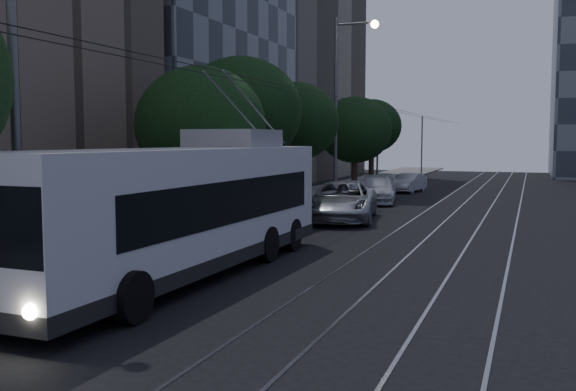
# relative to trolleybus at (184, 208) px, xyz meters

# --- Properties ---
(ground) EXTENTS (120.00, 120.00, 0.00)m
(ground) POSITION_rel_trolleybus_xyz_m (3.32, 1.21, -1.82)
(ground) COLOR black
(ground) RESTS_ON ground
(sidewalk) EXTENTS (5.00, 90.00, 0.15)m
(sidewalk) POSITION_rel_trolleybus_xyz_m (-4.18, 21.21, -1.75)
(sidewalk) COLOR #65635E
(sidewalk) RESTS_ON ground
(tram_rails) EXTENTS (4.52, 90.00, 0.02)m
(tram_rails) POSITION_rel_trolleybus_xyz_m (5.82, 21.21, -1.81)
(tram_rails) COLOR gray
(tram_rails) RESTS_ON ground
(overhead_wires) EXTENTS (2.23, 90.00, 6.00)m
(overhead_wires) POSITION_rel_trolleybus_xyz_m (-1.65, 21.21, 1.65)
(overhead_wires) COLOR black
(overhead_wires) RESTS_ON ground
(trolleybus) EXTENTS (3.00, 13.29, 5.63)m
(trolleybus) POSITION_rel_trolleybus_xyz_m (0.00, 0.00, 0.00)
(trolleybus) COLOR silver
(trolleybus) RESTS_ON ground
(pickup_silver) EXTENTS (3.93, 6.69, 1.75)m
(pickup_silver) POSITION_rel_trolleybus_xyz_m (0.62, 12.90, -0.95)
(pickup_silver) COLOR #AAADB2
(pickup_silver) RESTS_ON ground
(car_white_a) EXTENTS (2.85, 4.77, 1.52)m
(car_white_a) POSITION_rel_trolleybus_xyz_m (-0.98, 18.76, -1.06)
(car_white_a) COLOR white
(car_white_a) RESTS_ON ground
(car_white_b) EXTENTS (3.05, 5.62, 1.55)m
(car_white_b) POSITION_rel_trolleybus_xyz_m (0.24, 21.42, -1.05)
(car_white_b) COLOR silver
(car_white_b) RESTS_ON ground
(car_white_c) EXTENTS (1.97, 4.13, 1.31)m
(car_white_c) POSITION_rel_trolleybus_xyz_m (0.62, 29.73, -1.17)
(car_white_c) COLOR silver
(car_white_c) RESTS_ON ground
(car_white_d) EXTENTS (1.74, 3.87, 1.29)m
(car_white_d) POSITION_rel_trolleybus_xyz_m (-0.98, 30.71, -1.18)
(car_white_d) COLOR silver
(car_white_d) RESTS_ON ground
(tree_1) EXTENTS (4.97, 4.97, 6.43)m
(tree_1) POSITION_rel_trolleybus_xyz_m (-3.18, 6.81, 2.36)
(tree_1) COLOR #2F231A
(tree_1) RESTS_ON ground
(tree_2) EXTENTS (5.47, 5.47, 7.35)m
(tree_2) POSITION_rel_trolleybus_xyz_m (-3.66, 11.46, 3.05)
(tree_2) COLOR #2F231A
(tree_2) RESTS_ON ground
(tree_3) EXTENTS (4.66, 4.66, 6.71)m
(tree_3) POSITION_rel_trolleybus_xyz_m (-3.30, 17.52, 2.78)
(tree_3) COLOR #2F231A
(tree_3) RESTS_ON ground
(tree_4) EXTENTS (5.20, 5.20, 6.67)m
(tree_4) POSITION_rel_trolleybus_xyz_m (-3.18, 29.32, 2.49)
(tree_4) COLOR #2F231A
(tree_4) RESTS_ON ground
(tree_5) EXTENTS (4.83, 4.83, 6.91)m
(tree_5) POSITION_rel_trolleybus_xyz_m (-3.68, 36.45, 2.90)
(tree_5) COLOR #2F231A
(tree_5) RESTS_ON ground
(streetlamp_near) EXTENTS (2.37, 0.44, 9.78)m
(streetlamp_near) POSITION_rel_trolleybus_xyz_m (-2.07, -3.25, 4.08)
(streetlamp_near) COLOR slate
(streetlamp_near) RESTS_ON ground
(streetlamp_far) EXTENTS (2.51, 0.44, 10.45)m
(streetlamp_far) POSITION_rel_trolleybus_xyz_m (-1.46, 20.23, 4.45)
(streetlamp_far) COLOR slate
(streetlamp_far) RESTS_ON ground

